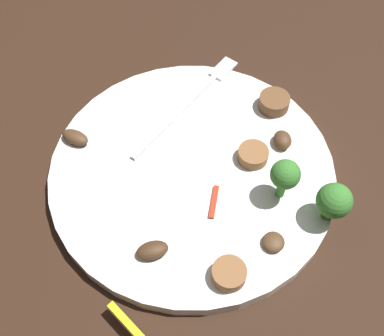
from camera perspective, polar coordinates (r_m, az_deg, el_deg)
The scene contains 14 objects.
ground_plane at distance 0.50m, azimuth 0.00°, elevation -1.01°, with size 1.40×1.40×0.00m, color black.
plate at distance 0.49m, azimuth 0.00°, elevation -0.51°, with size 0.29×0.29×0.02m, color white.
fork at distance 0.54m, azimuth 0.18°, elevation 8.37°, with size 0.17×0.09×0.00m.
broccoli_floret_0 at distance 0.45m, azimuth 11.08°, elevation -0.88°, with size 0.03×0.03×0.05m.
broccoli_floret_1 at distance 0.45m, azimuth 16.64°, elevation -3.83°, with size 0.03×0.03×0.05m.
sausage_slice_0 at distance 0.43m, azimuth 4.46°, elevation -12.51°, with size 0.03×0.03×0.01m, color brown.
sausage_slice_1 at distance 0.49m, azimuth 7.32°, elevation 1.57°, with size 0.03×0.03×0.01m, color brown.
sausage_slice_2 at distance 0.54m, azimuth 9.79°, elevation 7.76°, with size 0.03×0.03×0.02m, color brown.
mushroom_0 at distance 0.44m, azimuth -4.76°, elevation -9.79°, with size 0.03×0.02×0.01m, color #422B19.
mushroom_1 at distance 0.45m, azimuth 9.72°, elevation -8.72°, with size 0.02×0.02×0.01m, color #4C331E.
mushroom_2 at distance 0.52m, azimuth -13.83°, elevation 3.59°, with size 0.03×0.02×0.01m, color #4C331E.
mushroom_3 at distance 0.51m, azimuth 10.78°, elevation 3.34°, with size 0.02×0.02×0.01m, color #4C331E.
pepper_strip_0 at distance 0.42m, azimuth -7.42°, elevation -18.23°, with size 0.05×0.01×0.00m, color yellow.
pepper_strip_1 at distance 0.46m, azimuth 2.15°, elevation -4.30°, with size 0.04×0.01×0.00m, color red.
Camera 1 is at (-0.13, -0.24, 0.42)m, focal length 44.54 mm.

